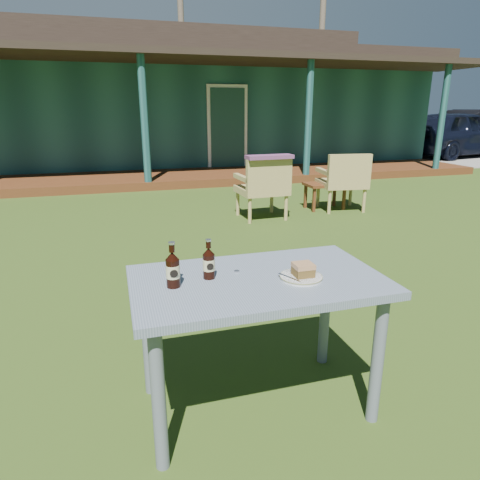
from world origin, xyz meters
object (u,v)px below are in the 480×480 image
object	(u,v)px
cafe_table	(258,297)
cola_bottle_far	(173,269)
plate	(301,277)
cake_slice	(303,269)
armchair_right	(344,179)
side_table	(325,187)
cola_bottle_near	(209,263)
armchair_left	(264,185)
car_near	(457,134)

from	to	relation	value
cafe_table	cola_bottle_far	world-z (taller)	cola_bottle_far
plate	cola_bottle_far	bearing A→B (deg)	172.79
plate	cake_slice	distance (m)	0.04
cake_slice	armchair_right	size ratio (longest dim) A/B	0.11
side_table	cola_bottle_near	bearing A→B (deg)	-124.07
cake_slice	side_table	distance (m)	4.70
cafe_table	cake_slice	distance (m)	0.26
armchair_left	car_near	bearing A→B (deg)	34.17
car_near	side_table	world-z (taller)	car_near
cola_bottle_far	cola_bottle_near	bearing A→B (deg)	17.09
car_near	armchair_left	size ratio (longest dim) A/B	4.93
car_near	cake_slice	bearing A→B (deg)	124.65
cafe_table	plate	size ratio (longest dim) A/B	5.88
armchair_left	armchair_right	world-z (taller)	armchair_right
cafe_table	cola_bottle_near	world-z (taller)	cola_bottle_near
armchair_left	armchair_right	size ratio (longest dim) A/B	0.99
cafe_table	armchair_left	size ratio (longest dim) A/B	1.40
cafe_table	armchair_right	bearing A→B (deg)	55.26
plate	armchair_left	bearing A→B (deg)	72.93
cola_bottle_near	armchair_right	world-z (taller)	cola_bottle_near
armchair_left	side_table	xyz separation A→B (m)	(1.11, 0.33, -0.14)
cola_bottle_near	cafe_table	bearing A→B (deg)	-15.49
cafe_table	plate	distance (m)	0.23
plate	cola_bottle_far	distance (m)	0.61
cafe_table	plate	xyz separation A→B (m)	(0.19, -0.07, 0.11)
cola_bottle_near	side_table	distance (m)	4.82
armchair_right	car_near	bearing A→B (deg)	38.08
armchair_left	cola_bottle_far	bearing A→B (deg)	-115.39
car_near	cafe_table	world-z (taller)	car_near
cola_bottle_far	armchair_left	size ratio (longest dim) A/B	0.25
cake_slice	cola_bottle_far	world-z (taller)	cola_bottle_far
plate	cafe_table	bearing A→B (deg)	160.78
plate	cola_bottle_near	distance (m)	0.44
car_near	cola_bottle_far	world-z (taller)	car_near
cola_bottle_far	armchair_right	xyz separation A→B (m)	(3.07, 3.84, -0.32)
plate	armchair_right	distance (m)	4.64
side_table	armchair_left	bearing A→B (deg)	-163.27
cafe_table	cake_slice	xyz separation A→B (m)	(0.20, -0.07, 0.15)
car_near	armchair_left	xyz separation A→B (m)	(-8.45, -5.74, -0.24)
cola_bottle_near	cake_slice	bearing A→B (deg)	-16.94
cafe_table	cola_bottle_far	size ratio (longest dim) A/B	5.64
armchair_left	side_table	world-z (taller)	armchair_left
side_table	cake_slice	bearing A→B (deg)	-118.84
cake_slice	plate	bearing A→B (deg)	177.82
cake_slice	armchair_left	distance (m)	3.95
armchair_right	cafe_table	bearing A→B (deg)	-124.74
car_near	armchair_right	bearing A→B (deg)	118.01
cafe_table	armchair_left	world-z (taller)	armchair_left
cafe_table	side_table	distance (m)	4.73
plate	armchair_left	size ratio (longest dim) A/B	0.24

